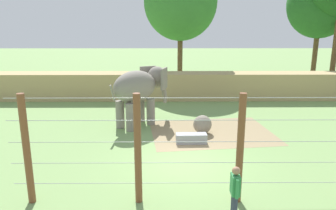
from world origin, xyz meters
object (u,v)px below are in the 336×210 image
at_px(elephant, 139,88).
at_px(feed_trough, 191,138).
at_px(enrichment_ball, 202,124).
at_px(zookeeper, 235,193).

height_order(elephant, feed_trough, elephant).
bearing_deg(enrichment_ball, elephant, 155.46).
height_order(zookeeper, feed_trough, zookeeper).
height_order(enrichment_ball, feed_trough, enrichment_ball).
relative_size(elephant, enrichment_ball, 3.80).
xyz_separation_m(zookeeper, feed_trough, (-0.67, 6.11, -0.71)).
bearing_deg(feed_trough, zookeeper, -83.73).
bearing_deg(enrichment_ball, zookeeper, -89.87).
distance_m(zookeeper, feed_trough, 6.19).
relative_size(zookeeper, feed_trough, 1.18).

